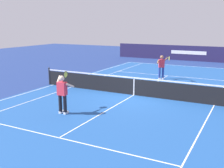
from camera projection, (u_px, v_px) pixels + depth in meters
name	position (u px, v px, depth m)	size (l,w,h in m)	color
ground_plane	(134.00, 95.00, 14.68)	(60.00, 60.00, 0.00)	navy
court_slab	(134.00, 95.00, 14.68)	(24.20, 11.40, 0.00)	#1E4C93
court_line_markings	(134.00, 95.00, 14.68)	(23.85, 11.05, 0.01)	white
tennis_net	(134.00, 86.00, 14.58)	(0.10, 11.70, 1.08)	#2D2D33
stadium_barrier	(194.00, 53.00, 28.28)	(0.26, 17.00, 1.56)	#231E47
tennis_player_near	(62.00, 92.00, 11.47)	(1.05, 0.78, 1.70)	black
tennis_player_far	(162.00, 66.00, 18.77)	(0.87, 0.99, 1.70)	navy
tennis_ball	(108.00, 85.00, 16.87)	(0.07, 0.07, 0.07)	#CCE01E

